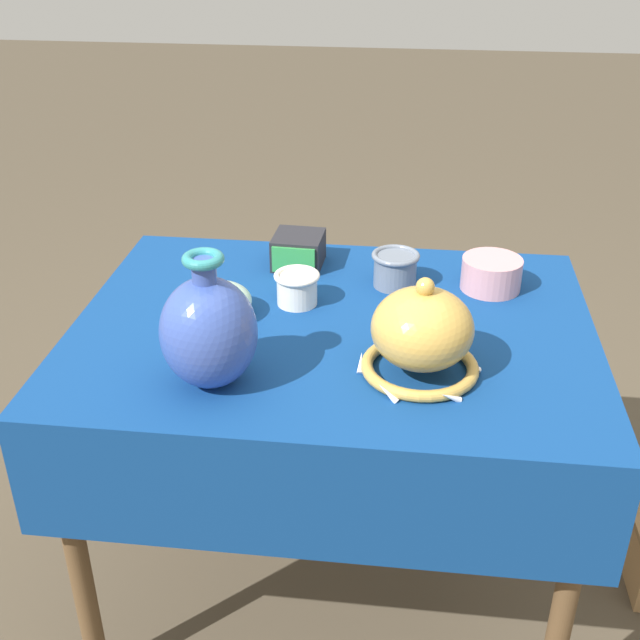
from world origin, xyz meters
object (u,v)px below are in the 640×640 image
Objects in this scene: cup_wide_slate at (395,268)px; mosaic_tile_box at (298,250)px; pot_squat_rose at (491,274)px; vase_tall_bulbous at (209,331)px; cup_wide_ivory at (297,287)px; bowl_shallow_celadon at (218,300)px; vase_dome_bell at (422,335)px.

mosaic_tile_box is at bearing 160.33° from cup_wide_slate.
mosaic_tile_box is 0.44m from pot_squat_rose.
cup_wide_ivory is at bearing 71.32° from vase_tall_bulbous.
pot_squat_rose is at bearing 2.82° from cup_wide_slate.
cup_wide_slate is (-0.21, -0.01, 0.01)m from pot_squat_rose.
mosaic_tile_box is at bearing 97.40° from cup_wide_ivory.
cup_wide_slate is at bearing 27.26° from bowl_shallow_celadon.
cup_wide_slate is at bearing 28.70° from cup_wide_ivory.
vase_dome_bell is at bearing -53.66° from mosaic_tile_box.
mosaic_tile_box is 1.28× the size of cup_wide_ivory.
cup_wide_slate is (0.31, 0.42, -0.06)m from vase_tall_bulbous.
cup_wide_slate is (0.22, -0.08, 0.01)m from mosaic_tile_box.
mosaic_tile_box is 1.18× the size of cup_wide_slate.
vase_dome_bell is at bearing -80.50° from cup_wide_slate.
mosaic_tile_box is 0.95× the size of pot_squat_rose.
mosaic_tile_box is (-0.28, 0.43, -0.04)m from vase_dome_bell.
bowl_shallow_celadon is at bearing -154.70° from cup_wide_ivory.
vase_dome_bell is at bearing 11.91° from vase_tall_bulbous.
cup_wide_ivory is (0.02, -0.19, 0.00)m from mosaic_tile_box.
cup_wide_slate is (0.20, 0.11, 0.00)m from cup_wide_ivory.
mosaic_tile_box is (0.08, 0.50, -0.07)m from vase_tall_bulbous.
cup_wide_slate is at bearing 99.50° from vase_dome_bell.
vase_dome_bell is 1.82× the size of mosaic_tile_box.
bowl_shallow_celadon and cup_wide_ivory have the same top height.
cup_wide_slate is at bearing -16.77° from mosaic_tile_box.
vase_dome_bell is at bearing -112.60° from pot_squat_rose.
pot_squat_rose and cup_wide_ivory have the same top height.
cup_wide_ivory is 0.92× the size of cup_wide_slate.
vase_tall_bulbous is 0.37m from vase_dome_bell.
cup_wide_ivory is (-0.41, -0.12, 0.00)m from pot_squat_rose.
vase_dome_bell reaches higher than bowl_shallow_celadon.
vase_dome_bell is (0.36, 0.08, -0.03)m from vase_tall_bulbous.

